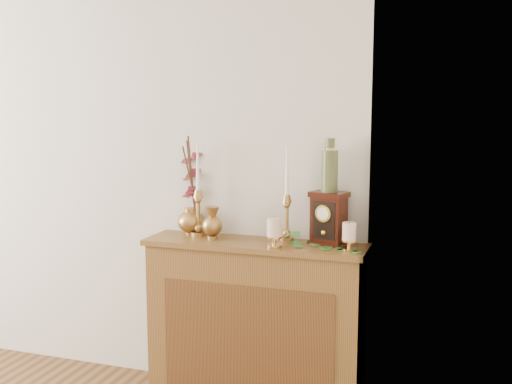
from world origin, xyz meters
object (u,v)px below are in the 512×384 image
(candlestick_center, at_px, (287,210))
(ginger_jar, at_px, (192,189))
(candlestick_left, at_px, (198,205))
(ceramic_vase, at_px, (330,168))
(mantel_clock, at_px, (329,219))
(bud_vase, at_px, (212,223))

(candlestick_center, bearing_deg, ginger_jar, 175.32)
(candlestick_left, bearing_deg, ceramic_vase, 2.04)
(candlestick_left, distance_m, mantel_clock, 0.76)
(candlestick_center, height_order, bud_vase, candlestick_center)
(bud_vase, bearing_deg, candlestick_left, 150.03)
(ginger_jar, bearing_deg, mantel_clock, -3.58)
(ceramic_vase, bearing_deg, mantel_clock, -106.63)
(ginger_jar, xyz_separation_m, ceramic_vase, (0.83, -0.05, 0.16))
(candlestick_center, xyz_separation_m, ginger_jar, (-0.59, 0.05, 0.09))
(candlestick_center, bearing_deg, ceramic_vase, -0.20)
(ginger_jar, height_order, ceramic_vase, ginger_jar)
(mantel_clock, height_order, ceramic_vase, ceramic_vase)
(mantel_clock, bearing_deg, candlestick_center, -164.18)
(candlestick_left, relative_size, ceramic_vase, 1.90)
(candlestick_center, bearing_deg, candlestick_left, -176.95)
(ginger_jar, relative_size, ceramic_vase, 2.01)
(mantel_clock, bearing_deg, bud_vase, -155.38)
(ceramic_vase, bearing_deg, bud_vase, -171.81)
(ginger_jar, bearing_deg, bud_vase, -37.43)
(ginger_jar, distance_m, mantel_clock, 0.84)
(bud_vase, distance_m, ginger_jar, 0.29)
(candlestick_center, height_order, ceramic_vase, ceramic_vase)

